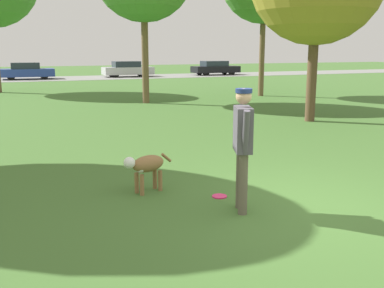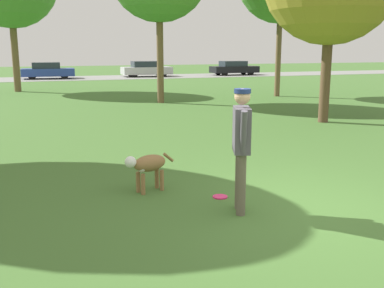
{
  "view_description": "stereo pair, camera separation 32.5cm",
  "coord_description": "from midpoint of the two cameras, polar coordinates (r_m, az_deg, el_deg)",
  "views": [
    {
      "loc": [
        -3.85,
        -5.15,
        2.31
      ],
      "look_at": [
        -1.3,
        0.98,
        0.9
      ],
      "focal_mm": 42.0,
      "sensor_mm": 36.0,
      "label": 1
    },
    {
      "loc": [
        -3.54,
        -5.27,
        2.31
      ],
      "look_at": [
        -1.3,
        0.98,
        0.9
      ],
      "focal_mm": 42.0,
      "sensor_mm": 36.0,
      "label": 2
    }
  ],
  "objects": [
    {
      "name": "dog",
      "position": [
        7.34,
        -4.42,
        -2.71
      ],
      "size": [
        0.92,
        0.46,
        0.65
      ],
      "rotation": [
        0.0,
        0.0,
        3.46
      ],
      "color": "olive",
      "rests_on": "ground_plane"
    },
    {
      "name": "ground_plane",
      "position": [
        6.79,
        14.8,
        -8.3
      ],
      "size": [
        120.0,
        120.0,
        0.0
      ],
      "primitive_type": "plane",
      "color": "#426B2D"
    },
    {
      "name": "parked_car_silver",
      "position": [
        38.97,
        -5.59,
        9.45
      ],
      "size": [
        4.19,
        1.81,
        1.31
      ],
      "rotation": [
        0.0,
        0.0,
        0.0
      ],
      "color": "#B7B7BC",
      "rests_on": "ground_plane"
    },
    {
      "name": "frisbee",
      "position": [
        7.2,
        4.89,
        -6.7
      ],
      "size": [
        0.24,
        0.24,
        0.02
      ],
      "color": "#E52366",
      "rests_on": "ground_plane"
    },
    {
      "name": "far_road_strip",
      "position": [
        37.74,
        -14.26,
        8.1
      ],
      "size": [
        120.0,
        6.0,
        0.01
      ],
      "color": "gray",
      "rests_on": "ground_plane"
    },
    {
      "name": "parked_car_blue",
      "position": [
        37.69,
        -17.65,
        8.87
      ],
      "size": [
        4.05,
        1.92,
        1.29
      ],
      "rotation": [
        0.0,
        0.0,
        -0.02
      ],
      "color": "#284293",
      "rests_on": "ground_plane"
    },
    {
      "name": "person",
      "position": [
        6.33,
        7.75,
        0.62
      ],
      "size": [
        0.37,
        0.73,
        1.78
      ],
      "rotation": [
        0.0,
        0.0,
        1.21
      ],
      "color": "#665B4C",
      "rests_on": "ground_plane"
    },
    {
      "name": "parked_car_black",
      "position": [
        41.39,
        5.59,
        9.58
      ],
      "size": [
        4.32,
        1.74,
        1.26
      ],
      "rotation": [
        0.0,
        0.0,
        0.02
      ],
      "color": "black",
      "rests_on": "ground_plane"
    }
  ]
}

